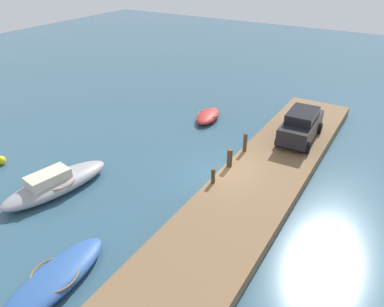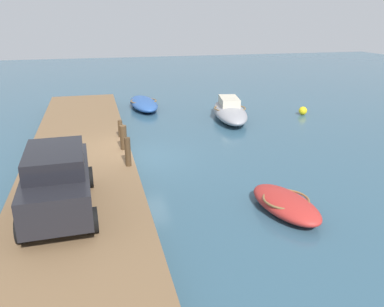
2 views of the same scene
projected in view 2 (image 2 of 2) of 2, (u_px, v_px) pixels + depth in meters
name	position (u px, v px, depth m)	size (l,w,h in m)	color
ground_plane	(135.00, 159.00, 16.05)	(84.00, 84.00, 0.00)	#33566B
dock_platform	(80.00, 157.00, 15.45)	(23.19, 3.95, 0.55)	brown
motorboat_grey	(230.00, 111.00, 22.14)	(5.60, 2.68, 1.18)	#939399
rowboat_blue	(144.00, 103.00, 24.70)	(4.54, 1.77, 0.62)	#2D569E
dinghy_red	(286.00, 204.00, 11.58)	(2.99, 1.79, 0.57)	#B72D28
mooring_post_west	(120.00, 129.00, 17.00)	(0.19, 0.19, 0.75)	#47331E
mooring_post_mid_west	(123.00, 137.00, 15.38)	(0.27, 0.27, 0.97)	#47331E
mooring_post_mid_east	(128.00, 152.00, 13.65)	(0.21, 0.21, 1.04)	#47331E
parked_car	(57.00, 180.00, 10.35)	(4.05, 1.98, 1.76)	black
marker_buoy	(303.00, 111.00, 23.11)	(0.49, 0.49, 0.49)	yellow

